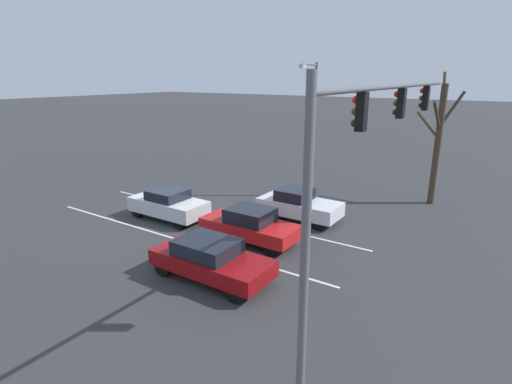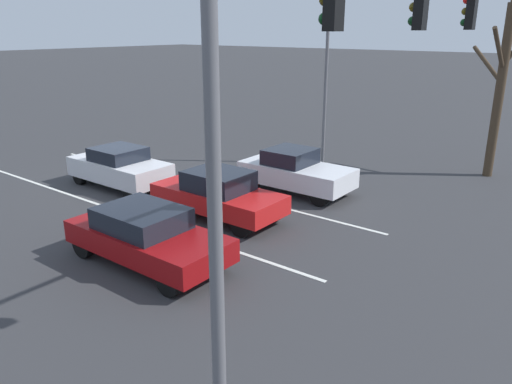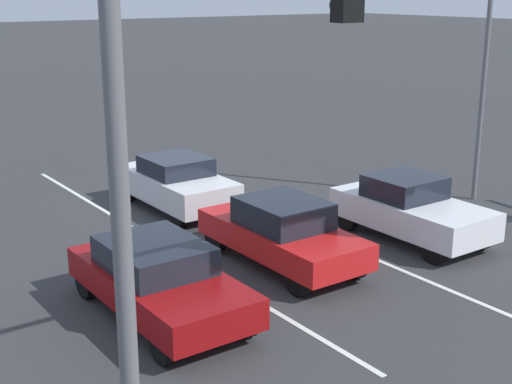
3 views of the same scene
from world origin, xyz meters
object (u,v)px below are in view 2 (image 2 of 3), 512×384
(car_maroon_rightlane_front, at_px, (147,235))
(car_silver_midlane_second, at_px, (120,167))
(car_red_midlane_front, at_px, (218,194))
(car_white_leftlane_front, at_px, (295,171))
(street_lamp_left_shoulder, at_px, (324,59))
(bare_tree_near, at_px, (500,83))
(traffic_signal_gantry, at_px, (368,46))

(car_maroon_rightlane_front, bearing_deg, car_silver_midlane_second, -122.23)
(car_red_midlane_front, relative_size, car_silver_midlane_second, 1.06)
(car_white_leftlane_front, relative_size, street_lamp_left_shoulder, 0.53)
(car_white_leftlane_front, distance_m, car_silver_midlane_second, 6.55)
(car_silver_midlane_second, distance_m, street_lamp_left_shoulder, 9.32)
(car_red_midlane_front, xyz_separation_m, car_maroon_rightlane_front, (3.49, 0.71, -0.02))
(car_red_midlane_front, height_order, car_silver_midlane_second, car_red_midlane_front)
(car_maroon_rightlane_front, xyz_separation_m, street_lamp_left_shoulder, (-11.06, -1.52, 3.71))
(street_lamp_left_shoulder, bearing_deg, bare_tree_near, 112.81)
(car_silver_midlane_second, distance_m, traffic_signal_gantry, 12.09)
(car_white_leftlane_front, xyz_separation_m, car_maroon_rightlane_front, (7.14, 0.24, -0.02))
(car_red_midlane_front, relative_size, bare_tree_near, 0.60)
(bare_tree_near, bearing_deg, car_red_midlane_front, -28.18)
(car_red_midlane_front, bearing_deg, car_silver_midlane_second, -91.80)
(car_maroon_rightlane_front, distance_m, car_silver_midlane_second, 6.85)
(car_silver_midlane_second, bearing_deg, bare_tree_near, 133.61)
(traffic_signal_gantry, distance_m, bare_tree_near, 12.60)
(car_maroon_rightlane_front, bearing_deg, car_red_midlane_front, -168.47)
(car_silver_midlane_second, xyz_separation_m, traffic_signal_gantry, (2.43, 10.90, 4.63))
(car_red_midlane_front, height_order, street_lamp_left_shoulder, street_lamp_left_shoulder)
(traffic_signal_gantry, xyz_separation_m, street_lamp_left_shoulder, (-9.84, -6.63, -0.93))
(traffic_signal_gantry, bearing_deg, bare_tree_near, -178.40)
(car_red_midlane_front, distance_m, car_silver_midlane_second, 5.08)
(car_red_midlane_front, relative_size, car_white_leftlane_front, 1.06)
(car_silver_midlane_second, height_order, bare_tree_near, bare_tree_near)
(street_lamp_left_shoulder, bearing_deg, traffic_signal_gantry, 33.96)
(car_white_leftlane_front, xyz_separation_m, car_silver_midlane_second, (3.49, -5.55, -0.02))
(car_red_midlane_front, distance_m, car_white_leftlane_front, 3.68)
(street_lamp_left_shoulder, distance_m, bare_tree_near, 6.86)
(car_maroon_rightlane_front, height_order, car_silver_midlane_second, car_silver_midlane_second)
(car_white_leftlane_front, bearing_deg, car_silver_midlane_second, -57.82)
(car_white_leftlane_front, bearing_deg, street_lamp_left_shoulder, -161.99)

